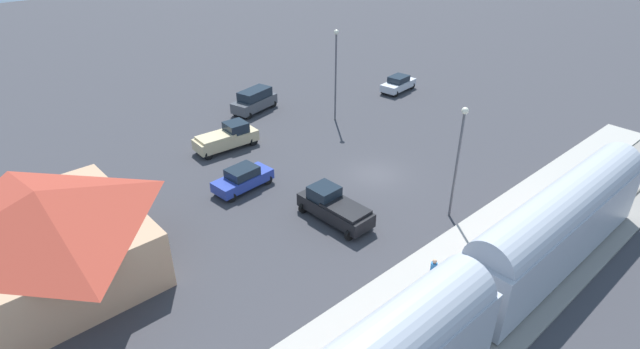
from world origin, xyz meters
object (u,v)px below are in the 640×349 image
object	(u,v)px
station_building	(48,233)
light_pole_near_platform	(459,151)
pickup_black	(334,207)
pickup_tan	(227,137)
suv_charcoal	(255,100)
light_pole_lot_center	(336,66)
sedan_blue	(243,178)
pedestrian_on_platform	(433,270)
sedan_silver	(398,84)

from	to	relation	value
station_building	light_pole_near_platform	size ratio (longest dim) A/B	1.43
pickup_black	pickup_tan	size ratio (longest dim) A/B	0.99
suv_charcoal	light_pole_lot_center	distance (m)	9.30
station_building	light_pole_near_platform	world-z (taller)	light_pole_near_platform
sedan_blue	light_pole_near_platform	world-z (taller)	light_pole_near_platform
station_building	light_pole_lot_center	bearing A→B (deg)	-77.58
suv_charcoal	light_pole_near_platform	world-z (taller)	light_pole_near_platform
suv_charcoal	light_pole_near_platform	size ratio (longest dim) A/B	0.67
pedestrian_on_platform	pickup_black	distance (m)	8.44
pickup_tan	sedan_blue	distance (m)	7.13
pickup_black	pickup_tan	bearing A→B (deg)	-2.59
station_building	sedan_silver	bearing A→B (deg)	-79.29
pickup_black	pickup_tan	xyz separation A→B (m)	(13.89, -0.63, 0.00)
station_building	pickup_black	size ratio (longest dim) A/B	2.04
suv_charcoal	light_pole_near_platform	bearing A→B (deg)	177.26
station_building	sedan_blue	xyz separation A→B (m)	(1.02, -13.14, -2.01)
pedestrian_on_platform	pickup_tan	world-z (taller)	pickup_tan
pickup_tan	light_pole_near_platform	bearing A→B (deg)	-163.61
sedan_silver	light_pole_lot_center	world-z (taller)	light_pole_lot_center
station_building	light_pole_lot_center	xyz separation A→B (m)	(5.97, -27.12, 2.45)
light_pole_lot_center	suv_charcoal	bearing A→B (deg)	32.52
sedan_blue	station_building	bearing A→B (deg)	94.43
light_pole_lot_center	pickup_tan	bearing A→B (deg)	81.91
station_building	sedan_blue	distance (m)	13.33
sedan_silver	suv_charcoal	distance (m)	16.27
suv_charcoal	sedan_silver	bearing A→B (deg)	-110.91
pickup_tan	station_building	bearing A→B (deg)	115.29
pickup_black	sedan_blue	distance (m)	7.68
pickup_tan	light_pole_near_platform	xyz separation A→B (m)	(-18.75, -5.51, 3.88)
pedestrian_on_platform	suv_charcoal	distance (m)	28.82
pickup_tan	suv_charcoal	xyz separation A→B (m)	(5.41, -6.67, 0.12)
station_building	pickup_black	distance (m)	16.72
pickup_tan	suv_charcoal	distance (m)	8.59
suv_charcoal	light_pole_near_platform	xyz separation A→B (m)	(-24.17, 1.16, 3.76)
pedestrian_on_platform	sedan_blue	world-z (taller)	pedestrian_on_platform
sedan_blue	light_pole_lot_center	world-z (taller)	light_pole_lot_center
light_pole_near_platform	sedan_silver	bearing A→B (deg)	-41.70
suv_charcoal	light_pole_near_platform	distance (m)	24.49
sedan_blue	light_pole_near_platform	xyz separation A→B (m)	(-12.22, -8.36, 4.03)
pickup_black	pickup_tan	distance (m)	13.90
sedan_blue	light_pole_near_platform	bearing A→B (deg)	-145.63
sedan_silver	sedan_blue	bearing A→B (deg)	103.96
pickup_black	light_pole_lot_center	xyz separation A→B (m)	(12.31, -11.76, 4.31)
pickup_tan	sedan_silver	xyz separation A→B (m)	(-0.39, -21.87, -0.15)
pickup_black	suv_charcoal	bearing A→B (deg)	-20.72
light_pole_lot_center	pickup_black	bearing A→B (deg)	136.29
light_pole_lot_center	sedan_blue	bearing A→B (deg)	109.51
station_building	sedan_silver	xyz separation A→B (m)	(7.16, -37.86, -2.01)
pedestrian_on_platform	sedan_blue	distance (m)	15.86
pickup_black	sedan_silver	world-z (taller)	pickup_black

